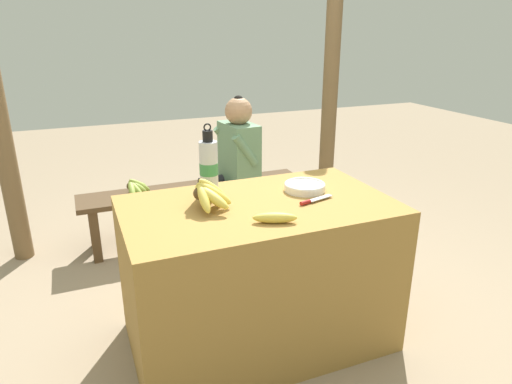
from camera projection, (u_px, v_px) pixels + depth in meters
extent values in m
plane|color=gray|center=(258.00, 337.00, 2.38)|extent=(12.00, 12.00, 0.00)
cube|color=olive|center=(258.00, 274.00, 2.25)|extent=(1.26, 0.74, 0.75)
sphere|color=#4C381E|center=(200.00, 194.00, 2.03)|extent=(0.06, 0.06, 0.06)
ellipsoid|color=#E0C64C|center=(204.00, 199.00, 1.99)|extent=(0.05, 0.15, 0.13)
ellipsoid|color=#E0C64C|center=(212.00, 197.00, 2.00)|extent=(0.15, 0.18, 0.12)
ellipsoid|color=#E0C64C|center=(215.00, 193.00, 2.04)|extent=(0.18, 0.10, 0.14)
ellipsoid|color=#E0C64C|center=(213.00, 190.00, 2.07)|extent=(0.18, 0.09, 0.16)
ellipsoid|color=#E0C64C|center=(205.00, 189.00, 2.09)|extent=(0.13, 0.15, 0.14)
ellipsoid|color=#E0C64C|center=(201.00, 189.00, 2.09)|extent=(0.11, 0.17, 0.13)
cylinder|color=white|center=(305.00, 187.00, 2.29)|extent=(0.21, 0.21, 0.03)
torus|color=white|center=(305.00, 184.00, 2.28)|extent=(0.21, 0.21, 0.02)
cylinder|color=silver|center=(209.00, 169.00, 2.19)|extent=(0.09, 0.09, 0.27)
cylinder|color=#38844C|center=(209.00, 169.00, 2.19)|extent=(0.09, 0.09, 0.06)
cylinder|color=black|center=(208.00, 136.00, 2.14)|extent=(0.05, 0.05, 0.05)
torus|color=black|center=(207.00, 127.00, 2.13)|extent=(0.04, 0.01, 0.04)
ellipsoid|color=#E0C64C|center=(275.00, 218.00, 1.91)|extent=(0.19, 0.11, 0.05)
cube|color=#BCBCC1|center=(320.00, 198.00, 2.17)|extent=(0.14, 0.06, 0.00)
cylinder|color=maroon|center=(305.00, 203.00, 2.11)|extent=(0.06, 0.03, 0.02)
cube|color=#4C3823|center=(195.00, 189.00, 3.38)|extent=(1.67, 0.32, 0.04)
cube|color=#4C3823|center=(96.00, 237.00, 3.09)|extent=(0.06, 0.06, 0.37)
cube|color=#4C3823|center=(290.00, 206.00, 3.61)|extent=(0.06, 0.06, 0.37)
cube|color=#4C3823|center=(93.00, 223.00, 3.29)|extent=(0.06, 0.06, 0.37)
cube|color=#4C3823|center=(277.00, 197.00, 3.82)|extent=(0.06, 0.06, 0.37)
cylinder|color=#232328|center=(214.00, 218.00, 3.35)|extent=(0.09, 0.09, 0.41)
cylinder|color=#232328|center=(229.00, 188.00, 3.33)|extent=(0.31, 0.12, 0.09)
cylinder|color=#232328|center=(205.00, 209.00, 3.50)|extent=(0.09, 0.09, 0.41)
cylinder|color=#232328|center=(218.00, 181.00, 3.48)|extent=(0.31, 0.12, 0.09)
cube|color=slate|center=(239.00, 154.00, 3.39)|extent=(0.23, 0.36, 0.46)
cylinder|color=slate|center=(245.00, 150.00, 3.22)|extent=(0.21, 0.08, 0.25)
cylinder|color=slate|center=(226.00, 141.00, 3.49)|extent=(0.21, 0.08, 0.25)
sphere|color=tan|center=(239.00, 111.00, 3.28)|extent=(0.20, 0.20, 0.20)
sphere|color=black|center=(238.00, 101.00, 3.26)|extent=(0.08, 0.08, 0.08)
sphere|color=#4C381E|center=(131.00, 186.00, 3.19)|extent=(0.06, 0.06, 0.06)
ellipsoid|color=#8EA842|center=(132.00, 189.00, 3.14)|extent=(0.05, 0.17, 0.11)
ellipsoid|color=#8EA842|center=(136.00, 189.00, 3.16)|extent=(0.11, 0.16, 0.11)
ellipsoid|color=#8EA842|center=(138.00, 187.00, 3.19)|extent=(0.14, 0.10, 0.11)
ellipsoid|color=#8EA842|center=(140.00, 185.00, 3.21)|extent=(0.16, 0.04, 0.13)
ellipsoid|color=#8EA842|center=(137.00, 185.00, 3.23)|extent=(0.16, 0.11, 0.10)
ellipsoid|color=#8EA842|center=(133.00, 184.00, 3.24)|extent=(0.10, 0.14, 0.11)
ellipsoid|color=#8EA842|center=(132.00, 184.00, 3.25)|extent=(0.08, 0.16, 0.12)
cylinder|color=brown|center=(331.00, 76.00, 3.69)|extent=(0.13, 0.13, 2.30)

